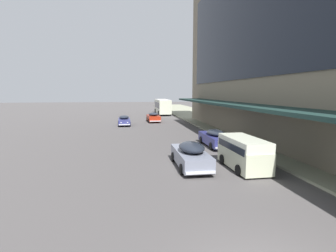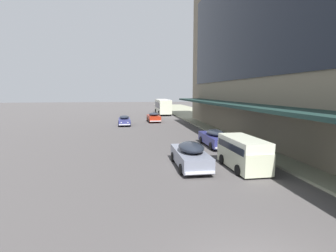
{
  "view_description": "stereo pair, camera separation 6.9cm",
  "coord_description": "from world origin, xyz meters",
  "px_view_note": "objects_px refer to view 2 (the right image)",
  "views": [
    {
      "loc": [
        -3.4,
        -5.52,
        4.79
      ],
      "look_at": [
        0.65,
        20.72,
        1.32
      ],
      "focal_mm": 28.0,
      "sensor_mm": 36.0,
      "label": 1
    },
    {
      "loc": [
        -3.34,
        -5.53,
        4.79
      ],
      "look_at": [
        0.65,
        20.72,
        1.32
      ],
      "focal_mm": 28.0,
      "sensor_mm": 36.0,
      "label": 2
    }
  ],
  "objects_px": {
    "sedan_oncoming_rear": "(154,117)",
    "sedan_far_back": "(215,138)",
    "sedan_second_mid": "(124,120)",
    "sedan_trailing_near": "(160,108)",
    "sedan_lead_mid": "(190,155)",
    "transit_bus_kerbside_front": "(163,106)",
    "vw_van": "(242,151)"
  },
  "relations": [
    {
      "from": "sedan_second_mid",
      "to": "sedan_oncoming_rear",
      "type": "bearing_deg",
      "value": 37.6
    },
    {
      "from": "transit_bus_kerbside_front",
      "to": "sedan_trailing_near",
      "type": "height_order",
      "value": "transit_bus_kerbside_front"
    },
    {
      "from": "transit_bus_kerbside_front",
      "to": "sedan_trailing_near",
      "type": "bearing_deg",
      "value": 87.47
    },
    {
      "from": "sedan_far_back",
      "to": "vw_van",
      "type": "distance_m",
      "value": 6.75
    },
    {
      "from": "transit_bus_kerbside_front",
      "to": "sedan_oncoming_rear",
      "type": "xyz_separation_m",
      "value": [
        -3.34,
        -14.11,
        -1.06
      ]
    },
    {
      "from": "sedan_far_back",
      "to": "sedan_trailing_near",
      "type": "bearing_deg",
      "value": 89.68
    },
    {
      "from": "sedan_lead_mid",
      "to": "vw_van",
      "type": "relative_size",
      "value": 1.09
    },
    {
      "from": "sedan_trailing_near",
      "to": "sedan_second_mid",
      "type": "bearing_deg",
      "value": -107.09
    },
    {
      "from": "sedan_second_mid",
      "to": "vw_van",
      "type": "distance_m",
      "value": 23.99
    },
    {
      "from": "sedan_oncoming_rear",
      "to": "sedan_trailing_near",
      "type": "relative_size",
      "value": 0.98
    },
    {
      "from": "sedan_far_back",
      "to": "sedan_lead_mid",
      "type": "height_order",
      "value": "sedan_lead_mid"
    },
    {
      "from": "transit_bus_kerbside_front",
      "to": "sedan_far_back",
      "type": "distance_m",
      "value": 33.69
    },
    {
      "from": "transit_bus_kerbside_front",
      "to": "sedan_far_back",
      "type": "xyz_separation_m",
      "value": [
        0.18,
        -33.67,
        -1.07
      ]
    },
    {
      "from": "sedan_far_back",
      "to": "sedan_lead_mid",
      "type": "xyz_separation_m",
      "value": [
        -3.66,
        -6.02,
        0.06
      ]
    },
    {
      "from": "sedan_oncoming_rear",
      "to": "sedan_far_back",
      "type": "bearing_deg",
      "value": -79.79
    },
    {
      "from": "sedan_oncoming_rear",
      "to": "vw_van",
      "type": "bearing_deg",
      "value": -83.43
    },
    {
      "from": "sedan_lead_mid",
      "to": "sedan_trailing_near",
      "type": "xyz_separation_m",
      "value": [
        3.9,
        49.16,
        -0.06
      ]
    },
    {
      "from": "sedan_second_mid",
      "to": "vw_van",
      "type": "xyz_separation_m",
      "value": [
        7.61,
        -22.75,
        0.38
      ]
    },
    {
      "from": "sedan_far_back",
      "to": "vw_van",
      "type": "xyz_separation_m",
      "value": [
        -0.49,
        -6.73,
        0.34
      ]
    },
    {
      "from": "sedan_second_mid",
      "to": "sedan_lead_mid",
      "type": "relative_size",
      "value": 0.88
    },
    {
      "from": "sedan_lead_mid",
      "to": "sedan_trailing_near",
      "type": "height_order",
      "value": "sedan_lead_mid"
    },
    {
      "from": "sedan_trailing_near",
      "to": "sedan_oncoming_rear",
      "type": "bearing_deg",
      "value": -99.06
    },
    {
      "from": "transit_bus_kerbside_front",
      "to": "sedan_lead_mid",
      "type": "relative_size",
      "value": 1.93
    },
    {
      "from": "sedan_oncoming_rear",
      "to": "vw_van",
      "type": "distance_m",
      "value": 26.46
    },
    {
      "from": "sedan_second_mid",
      "to": "sedan_trailing_near",
      "type": "height_order",
      "value": "sedan_trailing_near"
    },
    {
      "from": "sedan_lead_mid",
      "to": "vw_van",
      "type": "distance_m",
      "value": 3.25
    },
    {
      "from": "sedan_oncoming_rear",
      "to": "sedan_trailing_near",
      "type": "xyz_separation_m",
      "value": [
        3.76,
        23.59,
        -0.02
      ]
    },
    {
      "from": "sedan_trailing_near",
      "to": "sedan_far_back",
      "type": "bearing_deg",
      "value": -90.32
    },
    {
      "from": "transit_bus_kerbside_front",
      "to": "vw_van",
      "type": "relative_size",
      "value": 2.11
    },
    {
      "from": "sedan_second_mid",
      "to": "vw_van",
      "type": "bearing_deg",
      "value": -71.52
    },
    {
      "from": "transit_bus_kerbside_front",
      "to": "vw_van",
      "type": "distance_m",
      "value": 40.4
    },
    {
      "from": "sedan_far_back",
      "to": "sedan_second_mid",
      "type": "height_order",
      "value": "sedan_far_back"
    }
  ]
}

